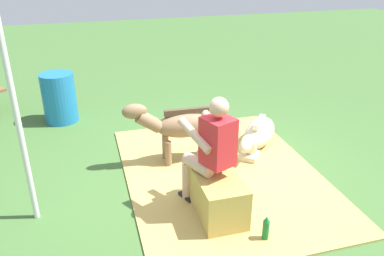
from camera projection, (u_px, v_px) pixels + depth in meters
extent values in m
plane|color=#426B33|center=(214.00, 173.00, 5.15)|extent=(24.00, 24.00, 0.00)
cube|color=tan|center=(222.00, 174.00, 5.11)|extent=(3.25, 2.43, 0.02)
cube|color=tan|center=(218.00, 197.00, 4.25)|extent=(0.76, 0.46, 0.49)
cylinder|color=#D8AD8C|center=(198.00, 165.00, 4.25)|extent=(0.42, 0.28, 0.14)
cylinder|color=#D8AD8C|center=(187.00, 181.00, 4.53)|extent=(0.11, 0.11, 0.49)
cube|color=black|center=(187.00, 197.00, 4.62)|extent=(0.24, 0.18, 0.06)
cylinder|color=#D8AD8C|center=(212.00, 159.00, 4.37)|extent=(0.42, 0.28, 0.14)
cylinder|color=#D8AD8C|center=(200.00, 176.00, 4.64)|extent=(0.11, 0.11, 0.49)
cube|color=black|center=(200.00, 191.00, 4.73)|extent=(0.24, 0.18, 0.06)
cube|color=red|center=(218.00, 141.00, 4.03)|extent=(0.38, 0.37, 0.52)
cylinder|color=#D8AD8C|center=(195.00, 135.00, 4.05)|extent=(0.50, 0.27, 0.26)
cylinder|color=#D8AD8C|center=(218.00, 127.00, 4.22)|extent=(0.50, 0.27, 0.26)
sphere|color=#D8AD8C|center=(219.00, 107.00, 3.87)|extent=(0.20, 0.20, 0.20)
ellipsoid|color=#8C6B4C|center=(187.00, 125.00, 5.24)|extent=(0.35, 0.85, 0.34)
cylinder|color=#8C6B4C|center=(168.00, 154.00, 5.24)|extent=(0.09, 0.09, 0.37)
cylinder|color=#8C6B4C|center=(166.00, 147.00, 5.41)|extent=(0.09, 0.09, 0.37)
cylinder|color=#8C6B4C|center=(209.00, 149.00, 5.36)|extent=(0.09, 0.09, 0.37)
cylinder|color=#8C6B4C|center=(205.00, 143.00, 5.54)|extent=(0.09, 0.09, 0.37)
cylinder|color=#8C6B4C|center=(149.00, 122.00, 5.08)|extent=(0.19, 0.37, 0.33)
ellipsoid|color=#8C6B4C|center=(134.00, 111.00, 4.98)|extent=(0.17, 0.32, 0.20)
cube|color=#4D3A2A|center=(187.00, 112.00, 5.16)|extent=(0.08, 0.60, 0.08)
cylinder|color=#4D3A2A|center=(220.00, 125.00, 5.36)|extent=(0.07, 0.07, 0.30)
ellipsoid|color=beige|center=(260.00, 132.00, 5.86)|extent=(0.93, 0.87, 0.36)
cube|color=beige|center=(249.00, 156.00, 5.47)|extent=(0.37, 0.36, 0.10)
cylinder|color=beige|center=(249.00, 145.00, 5.37)|extent=(0.33, 0.32, 0.30)
ellipsoid|color=beige|center=(246.00, 145.00, 5.19)|extent=(0.33, 0.31, 0.20)
cube|color=#F2EDC5|center=(259.00, 122.00, 5.71)|extent=(0.39, 0.34, 0.08)
cylinder|color=#197233|center=(266.00, 231.00, 3.94)|extent=(0.07, 0.07, 0.23)
cone|color=#197233|center=(267.00, 219.00, 3.88)|extent=(0.06, 0.06, 0.06)
cylinder|color=#1E72B2|center=(59.00, 98.00, 6.53)|extent=(0.54, 0.54, 0.83)
cylinder|color=silver|center=(18.00, 123.00, 3.86)|extent=(0.06, 0.06, 2.26)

